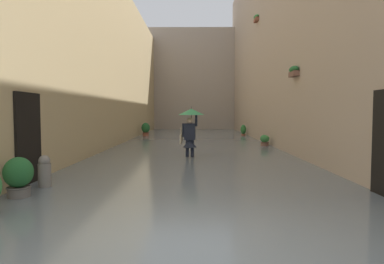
{
  "coord_description": "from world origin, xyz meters",
  "views": [
    {
      "loc": [
        -0.05,
        3.86,
        1.78
      ],
      "look_at": [
        0.05,
        -8.83,
        1.03
      ],
      "focal_mm": 32.28,
      "sensor_mm": 36.0,
      "label": 1
    }
  ],
  "objects_px": {
    "potted_plant_far_right": "(19,179)",
    "potted_plant_near_right": "(146,130)",
    "mooring_bollard": "(45,176)",
    "potted_plant_near_left": "(265,142)",
    "person_wading": "(190,125)",
    "potted_plant_mid_left": "(243,131)"
  },
  "relations": [
    {
      "from": "potted_plant_far_right",
      "to": "potted_plant_near_right",
      "type": "xyz_separation_m",
      "value": [
        -0.06,
        -16.25,
        0.07
      ]
    },
    {
      "from": "mooring_bollard",
      "to": "potted_plant_near_left",
      "type": "bearing_deg",
      "value": -126.06
    },
    {
      "from": "person_wading",
      "to": "potted_plant_far_right",
      "type": "height_order",
      "value": "person_wading"
    },
    {
      "from": "person_wading",
      "to": "potted_plant_mid_left",
      "type": "height_order",
      "value": "person_wading"
    },
    {
      "from": "potted_plant_near_left",
      "to": "mooring_bollard",
      "type": "xyz_separation_m",
      "value": [
        6.45,
        8.86,
        0.05
      ]
    },
    {
      "from": "potted_plant_near_right",
      "to": "potted_plant_near_left",
      "type": "relative_size",
      "value": 1.5
    },
    {
      "from": "person_wading",
      "to": "potted_plant_near_right",
      "type": "height_order",
      "value": "person_wading"
    },
    {
      "from": "potted_plant_far_right",
      "to": "potted_plant_near_left",
      "type": "relative_size",
      "value": 1.33
    },
    {
      "from": "potted_plant_far_right",
      "to": "potted_plant_near_left",
      "type": "xyz_separation_m",
      "value": [
        -6.56,
        -9.73,
        -0.14
      ]
    },
    {
      "from": "mooring_bollard",
      "to": "person_wading",
      "type": "bearing_deg",
      "value": -121.47
    },
    {
      "from": "potted_plant_mid_left",
      "to": "potted_plant_near_left",
      "type": "relative_size",
      "value": 1.27
    },
    {
      "from": "person_wading",
      "to": "potted_plant_near_right",
      "type": "bearing_deg",
      "value": -73.58
    },
    {
      "from": "person_wading",
      "to": "mooring_bollard",
      "type": "xyz_separation_m",
      "value": [
        3.03,
        4.95,
        -0.9
      ]
    },
    {
      "from": "potted_plant_far_right",
      "to": "potted_plant_near_right",
      "type": "height_order",
      "value": "potted_plant_near_right"
    },
    {
      "from": "potted_plant_near_right",
      "to": "potted_plant_far_right",
      "type": "bearing_deg",
      "value": 89.77
    },
    {
      "from": "potted_plant_mid_left",
      "to": "mooring_bollard",
      "type": "relative_size",
      "value": 1.04
    },
    {
      "from": "person_wading",
      "to": "mooring_bollard",
      "type": "bearing_deg",
      "value": 58.53
    },
    {
      "from": "person_wading",
      "to": "potted_plant_far_right",
      "type": "bearing_deg",
      "value": 61.65
    },
    {
      "from": "potted_plant_mid_left",
      "to": "person_wading",
      "type": "bearing_deg",
      "value": 72.86
    },
    {
      "from": "potted_plant_far_right",
      "to": "mooring_bollard",
      "type": "height_order",
      "value": "potted_plant_far_right"
    },
    {
      "from": "potted_plant_near_left",
      "to": "mooring_bollard",
      "type": "bearing_deg",
      "value": 53.94
    },
    {
      "from": "potted_plant_far_right",
      "to": "potted_plant_mid_left",
      "type": "xyz_separation_m",
      "value": [
        -6.59,
        -16.99,
        -0.04
      ]
    }
  ]
}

